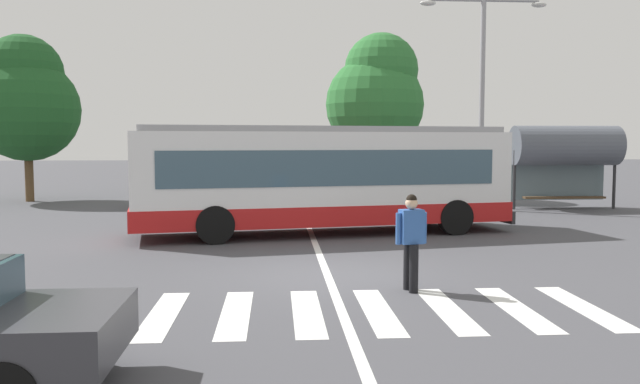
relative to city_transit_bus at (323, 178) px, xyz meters
The scene contains 13 objects.
ground_plane 6.01m from the city_transit_bus, 92.78° to the right, with size 160.00×160.00×0.00m, color #47474C.
city_transit_bus is the anchor object (origin of this frame).
pedestrian_crossing_street 7.38m from the city_transit_bus, 82.02° to the right, with size 0.57×0.41×1.72m.
parked_car_white 9.40m from the city_transit_bus, 127.38° to the left, with size 2.01×4.57×1.35m.
parked_car_teal 8.00m from the city_transit_bus, 113.12° to the left, with size 2.19×4.64×1.35m.
parked_car_red 7.83m from the city_transit_bus, 91.61° to the left, with size 2.35×4.69×1.35m.
parked_car_black 8.19m from the city_transit_bus, 73.84° to the left, with size 2.16×4.63×1.35m.
bus_stop_shelter 11.73m from the city_transit_bus, 31.84° to the left, with size 4.14×1.54×3.25m.
twin_arm_street_lamp 9.56m from the city_transit_bus, 42.75° to the left, with size 4.87×0.32×8.11m.
background_tree_left 16.66m from the city_transit_bus, 138.19° to the left, with size 4.52×4.52×7.31m.
background_tree_right 12.86m from the city_transit_bus, 74.14° to the left, with size 4.60×4.60×7.70m.
crosswalk_painted_stripes 8.74m from the city_transit_bus, 88.47° to the right, with size 7.07×2.83×0.01m.
lane_center_line 4.12m from the city_transit_bus, 95.07° to the right, with size 0.16×24.00×0.01m, color silver.
Camera 1 is at (-1.07, -12.64, 2.64)m, focal length 36.41 mm.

